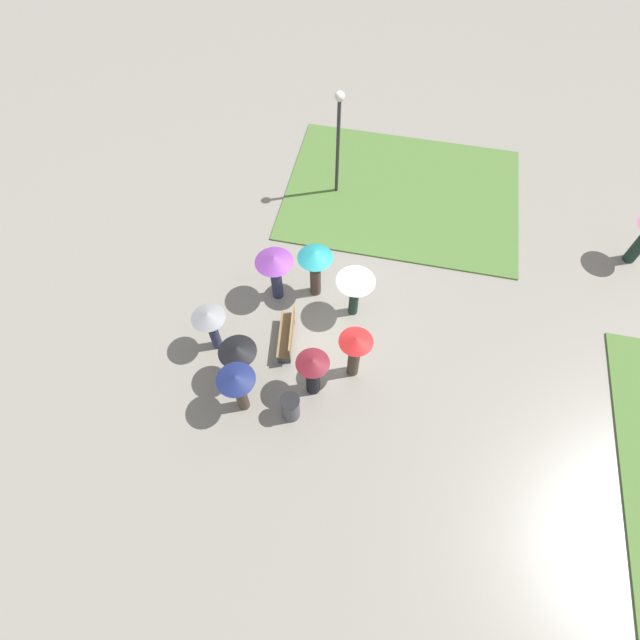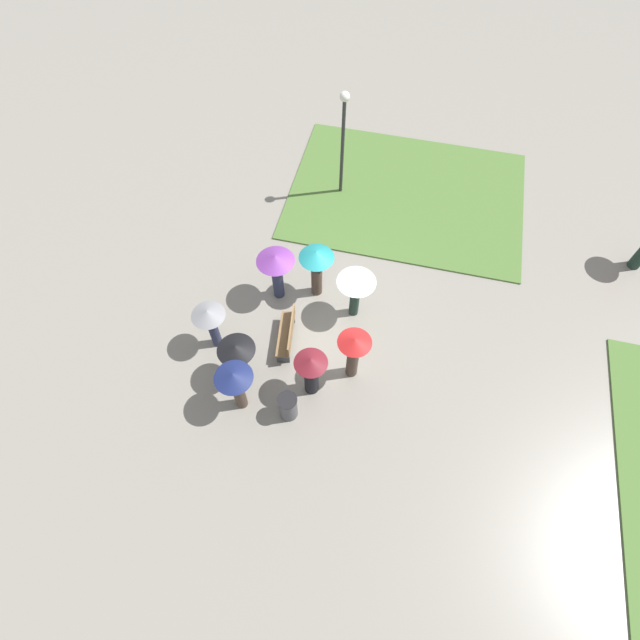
{
  "view_description": "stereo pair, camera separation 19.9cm",
  "coord_description": "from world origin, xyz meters",
  "px_view_note": "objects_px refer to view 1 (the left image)",
  "views": [
    {
      "loc": [
        8.35,
        1.39,
        13.12
      ],
      "look_at": [
        0.8,
        -0.2,
        0.67
      ],
      "focal_mm": 28.0,
      "sensor_mm": 36.0,
      "label": 1
    },
    {
      "loc": [
        8.31,
        1.58,
        13.12
      ],
      "look_at": [
        0.8,
        -0.2,
        0.67
      ],
      "focal_mm": 28.0,
      "sensor_mm": 36.0,
      "label": 2
    }
  ],
  "objects_px": {
    "park_bench": "(288,334)",
    "lamp_post": "(338,131)",
    "crowd_person_red": "(355,350)",
    "crowd_person_teal": "(315,263)",
    "crowd_person_white": "(355,284)",
    "crowd_person_black": "(239,358)",
    "crowd_person_navy": "(238,385)",
    "crowd_person_grey": "(210,322)",
    "trash_bin": "(291,407)",
    "crowd_person_purple": "(275,268)",
    "crowd_person_maroon": "(313,371)"
  },
  "relations": [
    {
      "from": "crowd_person_navy",
      "to": "park_bench",
      "type": "bearing_deg",
      "value": -148.29
    },
    {
      "from": "lamp_post",
      "to": "crowd_person_teal",
      "type": "height_order",
      "value": "lamp_post"
    },
    {
      "from": "crowd_person_white",
      "to": "crowd_person_red",
      "type": "bearing_deg",
      "value": 142.11
    },
    {
      "from": "lamp_post",
      "to": "crowd_person_grey",
      "type": "bearing_deg",
      "value": -17.57
    },
    {
      "from": "lamp_post",
      "to": "trash_bin",
      "type": "bearing_deg",
      "value": 2.75
    },
    {
      "from": "crowd_person_white",
      "to": "crowd_person_black",
      "type": "bearing_deg",
      "value": 89.32
    },
    {
      "from": "trash_bin",
      "to": "crowd_person_teal",
      "type": "xyz_separation_m",
      "value": [
        -4.2,
        -0.21,
        0.98
      ]
    },
    {
      "from": "crowd_person_red",
      "to": "lamp_post",
      "type": "bearing_deg",
      "value": 172.44
    },
    {
      "from": "trash_bin",
      "to": "crowd_person_white",
      "type": "relative_size",
      "value": 0.52
    },
    {
      "from": "park_bench",
      "to": "crowd_person_red",
      "type": "height_order",
      "value": "crowd_person_red"
    },
    {
      "from": "trash_bin",
      "to": "crowd_person_purple",
      "type": "relative_size",
      "value": 0.5
    },
    {
      "from": "crowd_person_maroon",
      "to": "crowd_person_white",
      "type": "height_order",
      "value": "crowd_person_white"
    },
    {
      "from": "crowd_person_red",
      "to": "crowd_person_black",
      "type": "bearing_deg",
      "value": -97.28
    },
    {
      "from": "crowd_person_grey",
      "to": "crowd_person_navy",
      "type": "height_order",
      "value": "crowd_person_navy"
    },
    {
      "from": "crowd_person_grey",
      "to": "crowd_person_purple",
      "type": "height_order",
      "value": "crowd_person_purple"
    },
    {
      "from": "park_bench",
      "to": "trash_bin",
      "type": "relative_size",
      "value": 1.68
    },
    {
      "from": "park_bench",
      "to": "crowd_person_purple",
      "type": "height_order",
      "value": "crowd_person_purple"
    },
    {
      "from": "park_bench",
      "to": "crowd_person_red",
      "type": "xyz_separation_m",
      "value": [
        0.57,
        2.04,
        0.81
      ]
    },
    {
      "from": "crowd_person_teal",
      "to": "crowd_person_grey",
      "type": "bearing_deg",
      "value": 108.83
    },
    {
      "from": "crowd_person_teal",
      "to": "crowd_person_navy",
      "type": "bearing_deg",
      "value": 137.98
    },
    {
      "from": "lamp_post",
      "to": "crowd_person_white",
      "type": "distance_m",
      "value": 5.42
    },
    {
      "from": "lamp_post",
      "to": "crowd_person_purple",
      "type": "distance_m",
      "value": 5.18
    },
    {
      "from": "crowd_person_white",
      "to": "crowd_person_navy",
      "type": "bearing_deg",
      "value": 99.32
    },
    {
      "from": "lamp_post",
      "to": "crowd_person_grey",
      "type": "distance_m",
      "value": 7.56
    },
    {
      "from": "crowd_person_black",
      "to": "crowd_person_navy",
      "type": "relative_size",
      "value": 0.9
    },
    {
      "from": "crowd_person_teal",
      "to": "trash_bin",
      "type": "bearing_deg",
      "value": 155.97
    },
    {
      "from": "crowd_person_black",
      "to": "crowd_person_grey",
      "type": "xyz_separation_m",
      "value": [
        -0.83,
        -1.07,
        0.16
      ]
    },
    {
      "from": "park_bench",
      "to": "crowd_person_maroon",
      "type": "xyz_separation_m",
      "value": [
        1.34,
        1.05,
        0.63
      ]
    },
    {
      "from": "park_bench",
      "to": "crowd_person_teal",
      "type": "relative_size",
      "value": 0.81
    },
    {
      "from": "park_bench",
      "to": "lamp_post",
      "type": "bearing_deg",
      "value": 169.74
    },
    {
      "from": "park_bench",
      "to": "lamp_post",
      "type": "xyz_separation_m",
      "value": [
        -6.55,
        0.19,
        2.15
      ]
    },
    {
      "from": "lamp_post",
      "to": "crowd_person_teal",
      "type": "distance_m",
      "value": 4.72
    },
    {
      "from": "lamp_post",
      "to": "crowd_person_grey",
      "type": "height_order",
      "value": "lamp_post"
    },
    {
      "from": "crowd_person_purple",
      "to": "crowd_person_white",
      "type": "relative_size",
      "value": 1.03
    },
    {
      "from": "crowd_person_grey",
      "to": "crowd_person_navy",
      "type": "bearing_deg",
      "value": 55.77
    },
    {
      "from": "crowd_person_red",
      "to": "crowd_person_white",
      "type": "distance_m",
      "value": 2.09
    },
    {
      "from": "park_bench",
      "to": "crowd_person_grey",
      "type": "distance_m",
      "value": 2.29
    },
    {
      "from": "crowd_person_maroon",
      "to": "crowd_person_red",
      "type": "bearing_deg",
      "value": 118.94
    },
    {
      "from": "lamp_post",
      "to": "crowd_person_maroon",
      "type": "relative_size",
      "value": 2.25
    },
    {
      "from": "crowd_person_maroon",
      "to": "crowd_person_teal",
      "type": "bearing_deg",
      "value": -177.52
    },
    {
      "from": "lamp_post",
      "to": "crowd_person_white",
      "type": "xyz_separation_m",
      "value": [
        5.08,
        1.5,
        -1.15
      ]
    },
    {
      "from": "crowd_person_teal",
      "to": "crowd_person_white",
      "type": "height_order",
      "value": "crowd_person_teal"
    },
    {
      "from": "crowd_person_navy",
      "to": "crowd_person_white",
      "type": "height_order",
      "value": "crowd_person_navy"
    },
    {
      "from": "lamp_post",
      "to": "crowd_person_white",
      "type": "height_order",
      "value": "lamp_post"
    },
    {
      "from": "park_bench",
      "to": "trash_bin",
      "type": "bearing_deg",
      "value": 6.92
    },
    {
      "from": "crowd_person_black",
      "to": "crowd_person_white",
      "type": "relative_size",
      "value": 0.92
    },
    {
      "from": "trash_bin",
      "to": "crowd_person_teal",
      "type": "bearing_deg",
      "value": -177.09
    },
    {
      "from": "trash_bin",
      "to": "crowd_person_navy",
      "type": "distance_m",
      "value": 1.6
    },
    {
      "from": "crowd_person_red",
      "to": "crowd_person_teal",
      "type": "bearing_deg",
      "value": -169.38
    },
    {
      "from": "crowd_person_white",
      "to": "crowd_person_maroon",
      "type": "bearing_deg",
      "value": 119.62
    }
  ]
}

